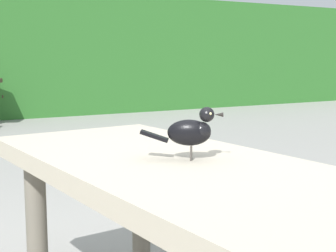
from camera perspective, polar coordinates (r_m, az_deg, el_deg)
The scene contains 2 objects.
picnic_table_foreground at distance 1.71m, azimuth 1.60°, elevation -10.29°, with size 1.84×1.87×0.74m.
bird_grackle at distance 1.68m, azimuth 2.82°, elevation -0.53°, with size 0.25×0.18×0.18m.
Camera 1 is at (-0.98, -1.53, 1.09)m, focal length 52.52 mm.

